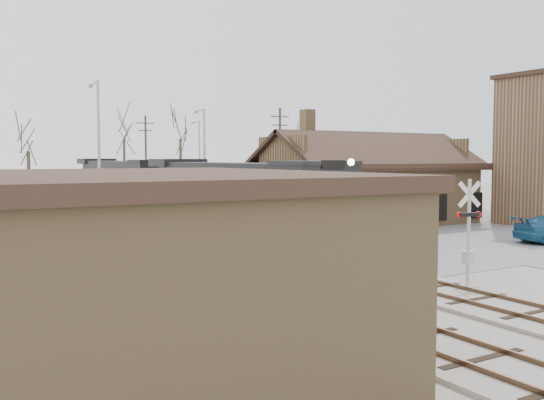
{
  "coord_description": "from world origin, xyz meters",
  "views": [
    {
      "loc": [
        -15.35,
        -20.99,
        4.62
      ],
      "look_at": [
        2.5,
        9.0,
        2.18
      ],
      "focal_mm": 40.0,
      "sensor_mm": 36.0,
      "label": 1
    }
  ],
  "objects": [
    {
      "name": "ground",
      "position": [
        0.0,
        0.0,
        0.0
      ],
      "size": [
        140.0,
        140.0,
        0.0
      ],
      "primitive_type": "plane",
      "color": "gray",
      "rests_on": "ground"
    },
    {
      "name": "road",
      "position": [
        0.0,
        0.0,
        0.01
      ],
      "size": [
        60.0,
        9.0,
        0.03
      ],
      "primitive_type": "cube",
      "color": "slate",
      "rests_on": "ground"
    },
    {
      "name": "parking_lot",
      "position": [
        18.0,
        4.0,
        0.02
      ],
      "size": [
        22.0,
        26.0,
        0.03
      ],
      "primitive_type": "cube",
      "color": "slate",
      "rests_on": "ground"
    },
    {
      "name": "track_main",
      "position": [
        0.0,
        15.0,
        0.07
      ],
      "size": [
        3.4,
        90.0,
        0.24
      ],
      "color": "gray",
      "rests_on": "ground"
    },
    {
      "name": "track_siding",
      "position": [
        -4.5,
        15.0,
        0.07
      ],
      "size": [
        3.4,
        90.0,
        0.24
      ],
      "color": "gray",
      "rests_on": "ground"
    },
    {
      "name": "depot",
      "position": [
        11.99,
        12.0,
        2.41
      ],
      "size": [
        15.2,
        9.31,
        7.9
      ],
      "color": "olive",
      "rests_on": "ground"
    },
    {
      "name": "commercial_building",
      "position": [
        -13.0,
        -8.0,
        2.16
      ],
      "size": [
        12.4,
        10.4,
        4.3
      ],
      "color": "olive",
      "rests_on": "ground"
    },
    {
      "name": "locomotive_lead",
      "position": [
        0.0,
        7.99,
        2.38
      ],
      "size": [
        3.05,
        20.42,
        4.53
      ],
      "color": "black",
      "rests_on": "ground"
    },
    {
      "name": "locomotive_trailing",
      "position": [
        0.0,
        28.68,
        2.38
      ],
      "size": [
        3.05,
        20.42,
        4.29
      ],
      "color": "black",
      "rests_on": "ground"
    },
    {
      "name": "crossbuck_near",
      "position": [
        2.65,
        -5.29,
        1.81
      ],
      "size": [
        1.08,
        0.33,
        3.82
      ],
      "rotation": [
        0.0,
        0.0,
        -0.21
      ],
      "color": "#A5A8AD",
      "rests_on": "ground"
    },
    {
      "name": "crossbuck_far",
      "position": [
        -7.03,
        5.54,
        1.75
      ],
      "size": [
        1.03,
        0.36,
        3.69
      ],
      "rotation": [
        0.0,
        0.0,
        2.87
      ],
      "color": "#A5A8AD",
      "rests_on": "ground"
    },
    {
      "name": "streetlight_a",
      "position": [
        -5.66,
        15.74,
        5.15
      ],
      "size": [
        0.25,
        2.04,
        9.23
      ],
      "color": "#A5A8AD",
      "rests_on": "ground"
    },
    {
      "name": "streetlight_b",
      "position": [
        4.75,
        23.47,
        4.79
      ],
      "size": [
        0.25,
        2.04,
        8.51
      ],
      "color": "#A5A8AD",
      "rests_on": "ground"
    },
    {
      "name": "streetlight_c",
      "position": [
        9.87,
        35.98,
        4.72
      ],
      "size": [
        0.25,
        2.04,
        8.37
      ],
      "color": "#A5A8AD",
      "rests_on": "ground"
    },
    {
      "name": "utility_pole_b",
      "position": [
        6.45,
        42.29,
        4.79
      ],
      "size": [
        2.0,
        0.24,
        9.14
      ],
      "color": "#382D23",
      "rests_on": "ground"
    },
    {
      "name": "utility_pole_c",
      "position": [
        14.62,
        27.9,
        4.86
      ],
      "size": [
        2.0,
        0.24,
        9.28
      ],
      "color": "#382D23",
      "rests_on": "ground"
    },
    {
      "name": "tree_b",
      "position": [
        -6.07,
        38.55,
        6.07
      ],
      "size": [
        3.49,
        3.49,
        8.54
      ],
      "color": "#382D23",
      "rests_on": "ground"
    },
    {
      "name": "tree_c",
      "position": [
        5.82,
        47.97,
        7.77
      ],
      "size": [
        4.45,
        4.45,
        10.91
      ],
      "color": "#382D23",
      "rests_on": "ground"
    },
    {
      "name": "tree_d",
      "position": [
        10.25,
        41.8,
        7.81
      ],
      "size": [
        4.48,
        4.48,
        10.97
      ],
      "color": "#382D23",
      "rests_on": "ground"
    },
    {
      "name": "tree_e",
      "position": [
        21.75,
        36.69,
        6.55
      ],
      "size": [
        3.76,
        3.76,
        9.21
      ],
      "color": "#382D23",
      "rests_on": "ground"
    }
  ]
}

